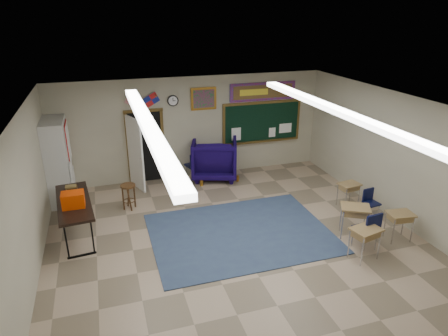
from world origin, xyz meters
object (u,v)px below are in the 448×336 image
object	(u,v)px
student_desk_front_right	(348,193)
student_desk_front_left	(354,220)
wingback_armchair	(215,158)
wooden_stool	(129,196)
folding_table	(76,217)

from	to	relation	value
student_desk_front_right	student_desk_front_left	bearing A→B (deg)	-128.30
wingback_armchair	wooden_stool	size ratio (longest dim) A/B	2.02
wingback_armchair	student_desk_front_left	xyz separation A→B (m)	(1.98, -4.22, -0.19)
wingback_armchair	folding_table	bearing A→B (deg)	49.13
wingback_armchair	folding_table	world-z (taller)	wingback_armchair
student_desk_front_right	wooden_stool	world-z (taller)	wooden_stool
wingback_armchair	wooden_stool	world-z (taller)	wingback_armchair
student_desk_front_right	folding_table	distance (m)	6.65
student_desk_front_left	folding_table	distance (m)	6.17
folding_table	wooden_stool	world-z (taller)	folding_table
student_desk_front_right	wingback_armchair	bearing A→B (deg)	124.62
student_desk_front_right	folding_table	xyz separation A→B (m)	(-6.62, 0.57, 0.12)
wingback_armchair	student_desk_front_left	size ratio (longest dim) A/B	1.75
wingback_armchair	wooden_stool	distance (m)	2.99
student_desk_front_left	student_desk_front_right	xyz separation A→B (m)	(0.75, 1.33, -0.06)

